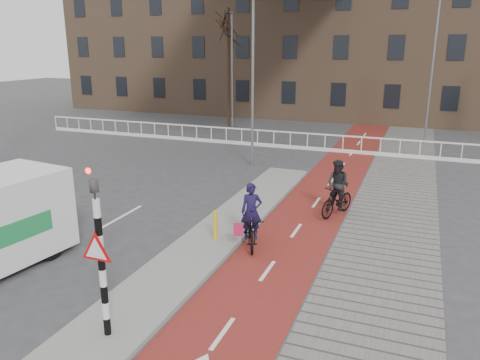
% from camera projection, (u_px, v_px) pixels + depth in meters
% --- Properties ---
extents(ground, '(120.00, 120.00, 0.00)m').
position_uv_depth(ground, '(181.00, 297.00, 11.10)').
color(ground, '#38383A').
rests_on(ground, ground).
extents(bike_lane, '(2.50, 60.00, 0.01)m').
position_uv_depth(bike_lane, '(327.00, 188.00, 19.53)').
color(bike_lane, maroon).
rests_on(bike_lane, ground).
extents(sidewalk, '(3.00, 60.00, 0.01)m').
position_uv_depth(sidewalk, '(397.00, 196.00, 18.55)').
color(sidewalk, slate).
rests_on(sidewalk, ground).
extents(curb_island, '(1.80, 16.00, 0.12)m').
position_uv_depth(curb_island, '(221.00, 231.00, 14.91)').
color(curb_island, gray).
rests_on(curb_island, ground).
extents(traffic_signal, '(0.80, 0.80, 3.68)m').
position_uv_depth(traffic_signal, '(100.00, 249.00, 8.94)').
color(traffic_signal, black).
rests_on(traffic_signal, curb_island).
extents(bollard, '(0.12, 0.12, 0.90)m').
position_uv_depth(bollard, '(215.00, 225.00, 13.98)').
color(bollard, '#EBB20D').
rests_on(bollard, curb_island).
extents(cyclist_near, '(1.31, 1.95, 1.92)m').
position_uv_depth(cyclist_near, '(251.00, 225.00, 13.74)').
color(cyclist_near, black).
rests_on(cyclist_near, bike_lane).
extents(cyclist_far, '(1.20, 1.90, 1.97)m').
position_uv_depth(cyclist_far, '(338.00, 193.00, 16.18)').
color(cyclist_far, black).
rests_on(cyclist_far, bike_lane).
extents(railing, '(28.00, 0.10, 0.99)m').
position_uv_depth(railing, '(242.00, 140.00, 27.97)').
color(railing, silver).
rests_on(railing, ground).
extents(townhouse_row, '(46.00, 10.00, 15.90)m').
position_uv_depth(townhouse_row, '(329.00, 19.00, 38.62)').
color(townhouse_row, '#7F6047').
rests_on(townhouse_row, ground).
extents(tree_mid, '(0.24, 0.24, 8.22)m').
position_uv_depth(tree_mid, '(228.00, 69.00, 33.38)').
color(tree_mid, black).
rests_on(tree_mid, ground).
extents(streetlight_near, '(0.12, 0.12, 8.44)m').
position_uv_depth(streetlight_near, '(253.00, 79.00, 22.10)').
color(streetlight_near, slate).
rests_on(streetlight_near, ground).
extents(streetlight_left, '(0.12, 0.12, 7.93)m').
position_uv_depth(streetlight_left, '(232.00, 71.00, 32.96)').
color(streetlight_left, slate).
rests_on(streetlight_left, ground).
extents(streetlight_right, '(0.12, 0.12, 8.42)m').
position_uv_depth(streetlight_right, '(432.00, 73.00, 27.36)').
color(streetlight_right, slate).
rests_on(streetlight_right, ground).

